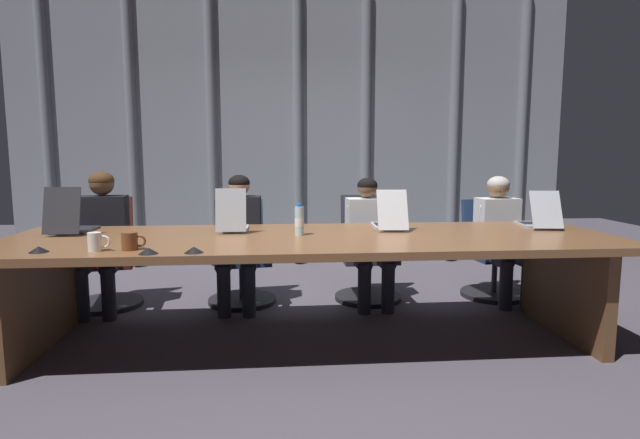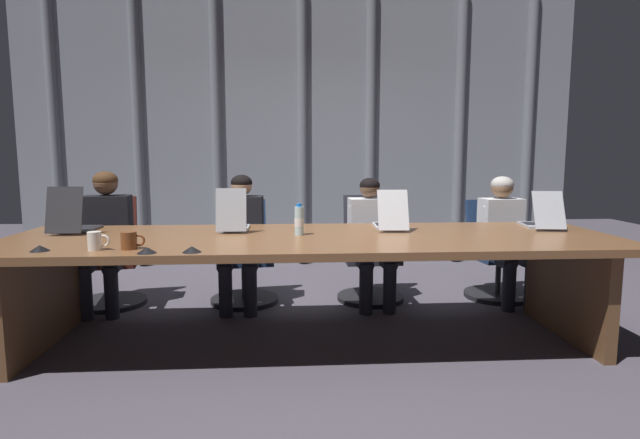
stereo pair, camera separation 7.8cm
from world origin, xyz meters
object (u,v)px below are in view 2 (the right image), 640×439
office_chair_left_mid (244,264)px  conference_mic_middle (192,249)px  laptop_center (390,221)px  coffee_mug_near (95,241)px  laptop_right_mid (541,220)px  person_right_mid (505,232)px  office_chair_center (370,261)px  conference_mic_left_side (147,250)px  laptop_left_mid (233,222)px  person_left_end (105,232)px  coffee_mug_far (130,240)px  person_center (371,235)px  conference_mic_right_side (40,248)px  office_chair_left_end (111,265)px  person_left_mid (241,234)px  office_chair_right_mid (496,261)px  laptop_left_end (74,223)px  water_bottle_primary (299,221)px

office_chair_left_mid → conference_mic_middle: size_ratio=8.19×
laptop_center → coffee_mug_near: 2.04m
laptop_right_mid → person_right_mid: person_right_mid is taller
office_chair_center → conference_mic_left_side: bearing=-44.8°
laptop_left_mid → conference_mic_middle: (-0.15, -0.82, -0.04)m
person_left_end → coffee_mug_far: 1.45m
person_center → conference_mic_left_side: size_ratio=10.04×
person_right_mid → coffee_mug_near: 3.33m
coffee_mug_far → conference_mic_right_side: bearing=-176.9°
laptop_right_mid → office_chair_left_end: laptop_right_mid is taller
person_left_end → person_left_mid: size_ratio=1.03×
office_chair_left_mid → conference_mic_right_side: bearing=-42.7°
laptop_right_mid → office_chair_right_mid: size_ratio=0.53×
laptop_right_mid → conference_mic_right_side: 3.45m
laptop_left_end → office_chair_left_mid: laptop_left_end is taller
coffee_mug_near → person_center: bearing=35.7°
coffee_mug_near → conference_mic_middle: size_ratio=1.15×
person_right_mid → person_left_end: bearing=-94.5°
office_chair_left_end → office_chair_left_mid: size_ratio=1.04×
person_right_mid → coffee_mug_near: bearing=-70.7°
person_left_mid → conference_mic_left_side: 1.50m
person_left_end → coffee_mug_near: bearing=12.5°
laptop_left_mid → office_chair_left_end: (-1.16, 0.77, -0.47)m
office_chair_right_mid → person_left_mid: person_left_mid is taller
office_chair_left_end → office_chair_left_mid: 1.16m
laptop_left_end → office_chair_right_mid: size_ratio=0.49×
person_left_mid → office_chair_right_mid: bearing=95.8°
water_bottle_primary → coffee_mug_far: size_ratio=1.56×
laptop_center → laptop_right_mid: (1.16, -0.03, -0.00)m
person_right_mid → coffee_mug_far: bearing=-69.7°
person_center → coffee_mug_far: 2.12m
laptop_center → person_left_end: bearing=79.6°
office_chair_right_mid → conference_mic_left_side: (-2.72, -1.60, 0.44)m
coffee_mug_near → coffee_mug_far: 0.19m
laptop_center → conference_mic_right_side: bearing=112.8°
person_center → conference_mic_right_side: 2.55m
laptop_right_mid → person_center: bearing=71.0°
water_bottle_primary → conference_mic_left_side: 1.06m
office_chair_left_mid → water_bottle_primary: size_ratio=4.10×
coffee_mug_far → person_left_end: bearing=114.5°
person_left_mid → office_chair_left_end: bearing=-96.0°
office_chair_left_end → office_chair_right_mid: size_ratio=1.05×
laptop_left_end → coffee_mug_far: 0.94m
person_left_end → conference_mic_left_side: size_ratio=10.61×
laptop_center → coffee_mug_far: 1.86m
office_chair_left_end → person_left_end: bearing=0.3°
laptop_left_end → conference_mic_middle: (0.99, -0.83, -0.05)m
laptop_center → office_chair_right_mid: bearing=-53.9°
office_chair_center → conference_mic_right_side: size_ratio=8.50×
office_chair_right_mid → person_left_end: (-3.46, -0.15, 0.33)m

